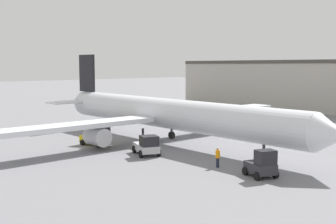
% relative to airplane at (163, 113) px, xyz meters
% --- Properties ---
extents(ground_plane, '(400.00, 400.00, 0.00)m').
position_rel_airplane_xyz_m(ground_plane, '(0.97, -0.03, -3.38)').
color(ground_plane, slate).
extents(airplane, '(43.70, 41.63, 10.53)m').
position_rel_airplane_xyz_m(airplane, '(0.00, 0.00, 0.00)').
color(airplane, silver).
rests_on(airplane, ground_plane).
extents(ground_crew_worker, '(0.39, 0.39, 1.78)m').
position_rel_airplane_xyz_m(ground_crew_worker, '(12.53, -4.96, -2.43)').
color(ground_crew_worker, '#1E2338').
rests_on(ground_crew_worker, ground_plane).
extents(baggage_tug, '(3.97, 3.21, 2.08)m').
position_rel_airplane_xyz_m(baggage_tug, '(4.38, -6.16, -2.40)').
color(baggage_tug, '#B2B2B7').
rests_on(baggage_tug, ground_plane).
extents(belt_loader_truck, '(3.78, 2.33, 2.16)m').
position_rel_airplane_xyz_m(belt_loader_truck, '(-3.34, -6.96, -2.37)').
color(belt_loader_truck, yellow).
rests_on(belt_loader_truck, ground_plane).
extents(pushback_tug, '(2.97, 2.73, 2.32)m').
position_rel_airplane_xyz_m(pushback_tug, '(17.12, -4.96, -2.35)').
color(pushback_tug, '#2D2D33').
rests_on(pushback_tug, ground_plane).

